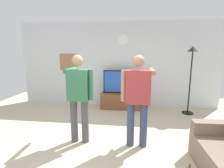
# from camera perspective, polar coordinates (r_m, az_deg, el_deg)

# --- Properties ---
(ground_plane) EXTENTS (8.40, 8.40, 0.00)m
(ground_plane) POSITION_cam_1_polar(r_m,az_deg,el_deg) (3.32, -3.88, -22.21)
(ground_plane) COLOR beige
(back_wall) EXTENTS (6.40, 0.10, 2.70)m
(back_wall) POSITION_cam_1_polar(r_m,az_deg,el_deg) (5.72, 1.63, 6.29)
(back_wall) COLOR silver
(back_wall) RESTS_ON ground_plane
(tv_stand) EXTENTS (1.29, 0.50, 0.49)m
(tv_stand) POSITION_cam_1_polar(r_m,az_deg,el_deg) (5.57, 3.21, -5.46)
(tv_stand) COLOR brown
(tv_stand) RESTS_ON ground_plane
(television) EXTENTS (1.17, 0.07, 0.71)m
(television) POSITION_cam_1_polar(r_m,az_deg,el_deg) (5.47, 3.31, 0.73)
(television) COLOR black
(television) RESTS_ON tv_stand
(wall_clock) EXTENTS (0.30, 0.03, 0.30)m
(wall_clock) POSITION_cam_1_polar(r_m,az_deg,el_deg) (5.64, 3.63, 14.23)
(wall_clock) COLOR white
(framed_picture) EXTENTS (0.59, 0.04, 0.53)m
(framed_picture) POSITION_cam_1_polar(r_m,az_deg,el_deg) (6.04, -13.93, 6.99)
(framed_picture) COLOR #997047
(floor_lamp) EXTENTS (0.32, 0.32, 1.92)m
(floor_lamp) POSITION_cam_1_polar(r_m,az_deg,el_deg) (5.36, 24.42, 5.23)
(floor_lamp) COLOR black
(floor_lamp) RESTS_ON ground_plane
(person_standing_nearer_lamp) EXTENTS (0.59, 0.78, 1.73)m
(person_standing_nearer_lamp) POSITION_cam_1_polar(r_m,az_deg,el_deg) (3.45, -10.74, -3.23)
(person_standing_nearer_lamp) COLOR #4C4C51
(person_standing_nearer_lamp) RESTS_ON ground_plane
(person_standing_nearer_couch) EXTENTS (0.63, 0.78, 1.73)m
(person_standing_nearer_couch) POSITION_cam_1_polar(r_m,az_deg,el_deg) (3.27, 8.39, -3.80)
(person_standing_nearer_couch) COLOR #384266
(person_standing_nearer_couch) RESTS_ON ground_plane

